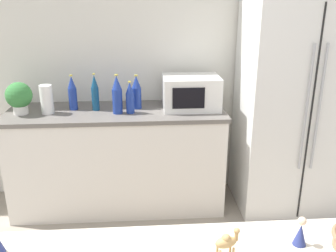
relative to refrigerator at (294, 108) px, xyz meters
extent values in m
cube|color=silver|center=(-1.23, 0.38, 0.36)|extent=(8.00, 0.06, 2.55)
cube|color=silver|center=(-1.54, 0.05, -0.48)|extent=(1.83, 0.60, 0.88)
cube|color=#66605B|center=(-1.54, 0.05, -0.02)|extent=(1.86, 0.63, 0.03)
cube|color=white|center=(0.00, 0.00, 0.00)|extent=(0.91, 0.66, 1.84)
cube|color=black|center=(0.00, -0.34, 0.00)|extent=(0.01, 0.01, 1.77)
cylinder|color=#B2B5BA|center=(-0.05, -0.35, 0.09)|extent=(0.02, 0.02, 1.01)
cylinder|color=#B2B5BA|center=(0.05, -0.35, 0.09)|extent=(0.02, 0.02, 1.01)
cylinder|color=silver|center=(-2.32, 0.01, 0.03)|extent=(0.12, 0.12, 0.08)
sphere|color=#387F3D|center=(-2.32, 0.01, 0.15)|extent=(0.21, 0.21, 0.21)
cylinder|color=white|center=(-2.10, 0.01, 0.11)|extent=(0.10, 0.10, 0.24)
cube|color=white|center=(-0.90, 0.07, 0.13)|extent=(0.48, 0.36, 0.28)
cube|color=black|center=(-0.94, -0.11, 0.13)|extent=(0.26, 0.01, 0.17)
cylinder|color=navy|center=(-1.52, -0.03, 0.10)|extent=(0.08, 0.08, 0.20)
cone|color=navy|center=(-1.52, -0.03, 0.26)|extent=(0.08, 0.08, 0.12)
cylinder|color=gold|center=(-1.52, -0.03, 0.32)|extent=(0.03, 0.03, 0.01)
cylinder|color=navy|center=(-1.91, 0.10, 0.09)|extent=(0.07, 0.07, 0.19)
cone|color=navy|center=(-1.91, 0.10, 0.23)|extent=(0.07, 0.07, 0.11)
cylinder|color=gold|center=(-1.91, 0.10, 0.29)|extent=(0.03, 0.03, 0.01)
cylinder|color=navy|center=(-1.71, 0.07, 0.09)|extent=(0.06, 0.06, 0.20)
cone|color=navy|center=(-1.71, 0.07, 0.25)|extent=(0.06, 0.06, 0.11)
cylinder|color=gold|center=(-1.71, 0.07, 0.31)|extent=(0.02, 0.02, 0.01)
cylinder|color=navy|center=(-1.42, -0.03, 0.08)|extent=(0.07, 0.07, 0.17)
cone|color=navy|center=(-1.42, -0.03, 0.21)|extent=(0.07, 0.07, 0.09)
cylinder|color=gold|center=(-1.42, -0.03, 0.26)|extent=(0.02, 0.02, 0.01)
cylinder|color=navy|center=(-1.36, 0.10, 0.09)|extent=(0.08, 0.08, 0.18)
cone|color=navy|center=(-1.36, 0.10, 0.23)|extent=(0.08, 0.08, 0.10)
cylinder|color=gold|center=(-1.36, 0.10, 0.28)|extent=(0.03, 0.03, 0.01)
ellipsoid|color=tan|center=(-1.03, -1.92, 0.09)|extent=(0.09, 0.06, 0.04)
sphere|color=tan|center=(-1.03, -1.92, 0.11)|extent=(0.03, 0.03, 0.03)
cylinder|color=tan|center=(-0.99, -1.91, 0.11)|extent=(0.01, 0.01, 0.04)
sphere|color=tan|center=(-0.99, -1.91, 0.13)|extent=(0.02, 0.02, 0.02)
cylinder|color=tan|center=(-1.00, -1.90, 0.05)|extent=(0.01, 0.01, 0.04)
cylinder|color=tan|center=(-1.05, -1.91, 0.05)|extent=(0.01, 0.01, 0.04)
cone|color=navy|center=(-0.72, -1.86, 0.07)|extent=(0.05, 0.05, 0.09)
sphere|color=beige|center=(-0.72, -1.86, 0.13)|extent=(0.03, 0.03, 0.03)
camera|label=1|loc=(-1.32, -3.03, 0.94)|focal=40.00mm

